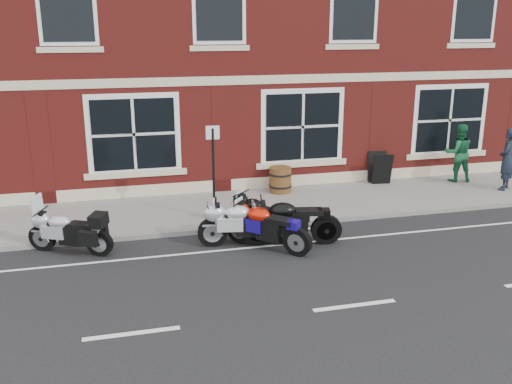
# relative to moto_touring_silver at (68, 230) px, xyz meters

# --- Properties ---
(ground) EXTENTS (80.00, 80.00, 0.00)m
(ground) POSITION_rel_moto_touring_silver_xyz_m (5.20, -0.93, -0.54)
(ground) COLOR black
(ground) RESTS_ON ground
(sidewalk) EXTENTS (30.00, 3.00, 0.12)m
(sidewalk) POSITION_rel_moto_touring_silver_xyz_m (5.20, 2.07, -0.48)
(sidewalk) COLOR slate
(sidewalk) RESTS_ON ground
(kerb) EXTENTS (30.00, 0.16, 0.12)m
(kerb) POSITION_rel_moto_touring_silver_xyz_m (5.20, 0.49, -0.48)
(kerb) COLOR slate
(kerb) RESTS_ON ground
(moto_touring_silver) EXTENTS (1.87, 1.04, 1.34)m
(moto_touring_silver) POSITION_rel_moto_touring_silver_xyz_m (0.00, 0.00, 0.00)
(moto_touring_silver) COLOR black
(moto_touring_silver) RESTS_ON ground
(moto_sport_red) EXTENTS (1.64, 1.66, 0.99)m
(moto_sport_red) POSITION_rel_moto_touring_silver_xyz_m (4.37, -0.85, 0.02)
(moto_sport_red) COLOR black
(moto_sport_red) RESTS_ON ground
(moto_sport_black) EXTENTS (1.13, 1.74, 0.88)m
(moto_sport_black) POSITION_rel_moto_touring_silver_xyz_m (4.46, 0.11, -0.04)
(moto_sport_black) COLOR black
(moto_sport_black) RESTS_ON ground
(moto_sport_silver) EXTENTS (2.23, 0.55, 1.01)m
(moto_sport_silver) POSITION_rel_moto_touring_silver_xyz_m (3.92, -0.52, 0.04)
(moto_sport_silver) COLOR black
(moto_sport_silver) RESTS_ON ground
(moto_naked_black) EXTENTS (2.32, 0.60, 1.05)m
(moto_naked_black) POSITION_rel_moto_touring_silver_xyz_m (4.95, -0.73, 0.06)
(moto_naked_black) COLOR black
(moto_naked_black) RESTS_ON ground
(pedestrian_left) EXTENTS (0.81, 0.80, 1.89)m
(pedestrian_left) POSITION_rel_moto_touring_silver_xyz_m (12.53, 1.66, 0.52)
(pedestrian_left) COLOR black
(pedestrian_left) RESTS_ON sidewalk
(pedestrian_right) EXTENTS (1.02, 0.87, 1.84)m
(pedestrian_right) POSITION_rel_moto_touring_silver_xyz_m (11.68, 2.88, 0.50)
(pedestrian_right) COLOR #195732
(pedestrian_right) RESTS_ON sidewalk
(a_board_sign) EXTENTS (0.65, 0.48, 0.99)m
(a_board_sign) POSITION_rel_moto_touring_silver_xyz_m (9.17, 3.23, 0.07)
(a_board_sign) COLOR black
(a_board_sign) RESTS_ON sidewalk
(barrel_planter) EXTENTS (0.68, 0.68, 0.76)m
(barrel_planter) POSITION_rel_moto_touring_silver_xyz_m (5.87, 3.07, -0.05)
(barrel_planter) COLOR #432712
(barrel_planter) RESTS_ON sidewalk
(parking_sign) EXTENTS (0.34, 0.06, 2.41)m
(parking_sign) POSITION_rel_moto_touring_silver_xyz_m (3.53, 1.22, 0.97)
(parking_sign) COLOR black
(parking_sign) RESTS_ON sidewalk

